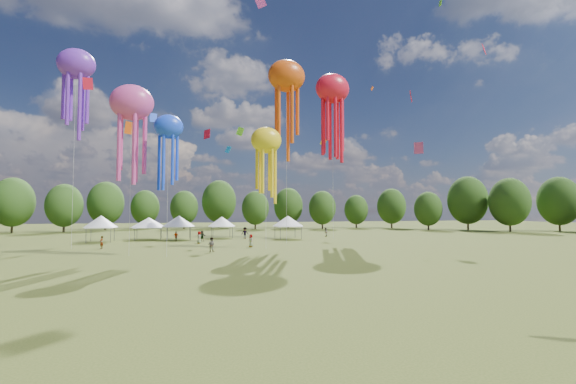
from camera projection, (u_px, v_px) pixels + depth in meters
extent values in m
plane|color=#384416|center=(386.00, 359.00, 12.16)|extent=(300.00, 300.00, 0.00)
imported|color=gray|center=(211.00, 245.00, 43.95)|extent=(0.98, 0.89, 1.65)
imported|color=gray|center=(199.00, 237.00, 55.63)|extent=(0.62, 0.89, 1.74)
imported|color=gray|center=(326.00, 232.00, 70.51)|extent=(0.83, 0.95, 1.67)
imported|color=gray|center=(245.00, 233.00, 65.16)|extent=(1.29, 0.80, 1.92)
imported|color=gray|center=(176.00, 236.00, 59.66)|extent=(0.97, 0.72, 1.52)
imported|color=gray|center=(202.00, 236.00, 59.70)|extent=(1.54, 1.23, 1.64)
imported|color=gray|center=(101.00, 242.00, 47.67)|extent=(0.48, 0.64, 1.57)
imported|color=gray|center=(251.00, 241.00, 50.29)|extent=(0.73, 0.92, 1.64)
cylinder|color=#47474C|center=(86.00, 236.00, 56.26)|extent=(0.08, 0.08, 2.10)
cylinder|color=#47474C|center=(91.00, 235.00, 59.44)|extent=(0.08, 0.08, 2.10)
cylinder|color=#47474C|center=(111.00, 235.00, 57.17)|extent=(0.08, 0.08, 2.10)
cylinder|color=#47474C|center=(114.00, 234.00, 60.35)|extent=(0.08, 0.08, 2.10)
cube|color=white|center=(101.00, 228.00, 58.36)|extent=(3.72, 3.72, 0.10)
cone|color=white|center=(101.00, 221.00, 58.41)|extent=(4.84, 4.84, 1.80)
cylinder|color=#47474C|center=(135.00, 235.00, 61.08)|extent=(0.08, 0.08, 1.90)
cylinder|color=#47474C|center=(137.00, 233.00, 64.85)|extent=(0.08, 0.08, 1.90)
cylinder|color=#47474C|center=(161.00, 234.00, 62.16)|extent=(0.08, 0.08, 1.90)
cylinder|color=#47474C|center=(162.00, 233.00, 65.93)|extent=(0.08, 0.08, 1.90)
cube|color=white|center=(149.00, 228.00, 63.56)|extent=(4.32, 4.32, 0.10)
cone|color=white|center=(149.00, 222.00, 63.60)|extent=(5.62, 5.62, 1.63)
cylinder|color=#47474C|center=(167.00, 234.00, 61.09)|extent=(0.08, 0.08, 2.06)
cylinder|color=#47474C|center=(167.00, 233.00, 64.56)|extent=(0.08, 0.08, 2.06)
cylinder|color=#47474C|center=(190.00, 234.00, 62.08)|extent=(0.08, 0.08, 2.06)
cylinder|color=#47474C|center=(190.00, 232.00, 65.55)|extent=(0.08, 0.08, 2.06)
cube|color=white|center=(179.00, 227.00, 63.37)|extent=(4.01, 4.01, 0.10)
cone|color=white|center=(179.00, 221.00, 63.42)|extent=(5.22, 5.22, 1.77)
cylinder|color=#47474C|center=(213.00, 233.00, 65.11)|extent=(0.08, 0.08, 1.94)
cylinder|color=#47474C|center=(211.00, 232.00, 68.24)|extent=(0.08, 0.08, 1.94)
cylinder|color=#47474C|center=(232.00, 233.00, 66.00)|extent=(0.08, 0.08, 1.94)
cylinder|color=#47474C|center=(230.00, 232.00, 69.14)|extent=(0.08, 0.08, 1.94)
cube|color=white|center=(222.00, 226.00, 67.17)|extent=(3.67, 3.67, 0.10)
cone|color=white|center=(222.00, 221.00, 67.22)|extent=(4.77, 4.77, 1.66)
cylinder|color=#47474C|center=(280.00, 233.00, 62.82)|extent=(0.08, 0.08, 2.04)
cylinder|color=#47474C|center=(275.00, 232.00, 66.30)|extent=(0.08, 0.08, 2.04)
cylinder|color=#47474C|center=(301.00, 233.00, 63.82)|extent=(0.08, 0.08, 2.04)
cylinder|color=#47474C|center=(295.00, 232.00, 67.30)|extent=(0.08, 0.08, 2.04)
cube|color=white|center=(288.00, 226.00, 65.11)|extent=(4.03, 4.03, 0.10)
cone|color=white|center=(288.00, 221.00, 65.16)|extent=(5.23, 5.23, 1.75)
ellipsoid|color=#DE4195|center=(132.00, 103.00, 40.94)|extent=(4.48, 3.14, 3.81)
cylinder|color=beige|center=(130.00, 179.00, 40.54)|extent=(0.03, 0.03, 16.16)
ellipsoid|color=#E04C0E|center=(287.00, 76.00, 56.85)|extent=(5.57, 3.90, 4.73)
cylinder|color=beige|center=(287.00, 159.00, 56.24)|extent=(0.03, 0.03, 24.55)
ellipsoid|color=yellow|center=(266.00, 140.00, 48.52)|extent=(3.91, 2.74, 3.32)
cylinder|color=beige|center=(266.00, 194.00, 48.19)|extent=(0.03, 0.03, 13.57)
ellipsoid|color=purple|center=(76.00, 64.00, 48.84)|extent=(4.55, 3.19, 3.87)
cylinder|color=beige|center=(74.00, 155.00, 48.26)|extent=(0.03, 0.03, 23.28)
ellipsoid|color=#1C47FF|center=(169.00, 127.00, 40.09)|extent=(2.98, 2.09, 2.54)
cylinder|color=beige|center=(168.00, 191.00, 39.76)|extent=(0.03, 0.03, 13.42)
ellipsoid|color=red|center=(332.00, 88.00, 65.70)|extent=(5.94, 4.16, 5.05)
cylinder|color=beige|center=(333.00, 163.00, 65.07)|extent=(0.03, 0.03, 25.53)
cube|color=red|center=(207.00, 134.00, 76.26)|extent=(1.22, 1.56, 2.11)
cube|color=#E04C0E|center=(372.00, 88.00, 71.95)|extent=(0.79, 0.43, 0.88)
cube|color=#6ADD24|center=(240.00, 131.00, 63.19)|extent=(1.31, 0.64, 1.61)
cube|color=red|center=(484.00, 49.00, 55.52)|extent=(1.06, 1.08, 1.63)
cube|color=#1C47FF|center=(153.00, 118.00, 77.33)|extent=(1.49, 0.89, 1.90)
cube|color=#DE4195|center=(261.00, 2.00, 67.90)|extent=(2.06, 1.01, 2.52)
cube|color=red|center=(411.00, 96.00, 65.36)|extent=(1.15, 1.34, 2.09)
cube|color=yellow|center=(323.00, 142.00, 81.58)|extent=(1.46, 0.61, 1.67)
cube|color=#6ADD24|center=(440.00, 3.00, 46.46)|extent=(0.17, 0.59, 0.73)
cube|color=#1A93E5|center=(228.00, 149.00, 65.26)|extent=(1.07, 0.77, 1.39)
cube|color=#DE4195|center=(419.00, 148.00, 52.50)|extent=(1.18, 0.86, 1.59)
cube|color=red|center=(88.00, 84.00, 39.87)|extent=(1.03, 0.34, 1.31)
cube|color=#E04C0E|center=(129.00, 128.00, 62.48)|extent=(1.30, 1.50, 2.02)
cylinder|color=#38281C|center=(12.00, 225.00, 83.16)|extent=(0.44, 0.44, 3.41)
ellipsoid|color=#2A4818|center=(13.00, 202.00, 83.40)|extent=(8.53, 8.53, 10.66)
cylinder|color=#38281C|center=(64.00, 225.00, 85.47)|extent=(0.44, 0.44, 3.07)
ellipsoid|color=#2A4818|center=(64.00, 205.00, 85.69)|extent=(7.66, 7.66, 9.58)
cylinder|color=#38281C|center=(105.00, 223.00, 95.41)|extent=(0.44, 0.44, 3.43)
ellipsoid|color=#2A4818|center=(106.00, 203.00, 95.65)|extent=(8.58, 8.58, 10.73)
cylinder|color=#38281C|center=(145.00, 223.00, 103.20)|extent=(0.44, 0.44, 2.95)
ellipsoid|color=#2A4818|center=(145.00, 207.00, 103.41)|extent=(7.37, 7.37, 9.21)
cylinder|color=#38281C|center=(184.00, 223.00, 102.22)|extent=(0.44, 0.44, 2.89)
ellipsoid|color=#2A4818|center=(184.00, 208.00, 102.43)|extent=(7.23, 7.23, 9.04)
cylinder|color=#38281C|center=(219.00, 221.00, 109.14)|extent=(0.44, 0.44, 3.84)
ellipsoid|color=#2A4818|center=(219.00, 201.00, 109.41)|extent=(9.60, 9.60, 11.99)
cylinder|color=#38281C|center=(255.00, 224.00, 100.78)|extent=(0.44, 0.44, 2.84)
ellipsoid|color=#2A4818|center=(255.00, 208.00, 100.98)|extent=(7.11, 7.11, 8.89)
cylinder|color=#38281C|center=(288.00, 222.00, 105.95)|extent=(0.44, 0.44, 3.16)
ellipsoid|color=#2A4818|center=(288.00, 206.00, 106.18)|extent=(7.91, 7.91, 9.88)
cylinder|color=#38281C|center=(322.00, 223.00, 102.56)|extent=(0.44, 0.44, 2.88)
ellipsoid|color=#2A4818|center=(322.00, 208.00, 102.77)|extent=(7.21, 7.21, 9.01)
cylinder|color=#38281C|center=(356.00, 223.00, 107.40)|extent=(0.44, 0.44, 2.63)
ellipsoid|color=#2A4818|center=(356.00, 210.00, 107.59)|extent=(6.57, 6.57, 8.22)
cylinder|color=#38281C|center=(392.00, 222.00, 106.52)|extent=(0.44, 0.44, 3.13)
ellipsoid|color=#2A4818|center=(391.00, 206.00, 106.74)|extent=(7.81, 7.81, 9.77)
cylinder|color=#38281C|center=(428.00, 224.00, 95.92)|extent=(0.44, 0.44, 2.72)
ellipsoid|color=#2A4818|center=(428.00, 209.00, 96.12)|extent=(6.80, 6.80, 8.50)
cylinder|color=#38281C|center=(468.00, 222.00, 95.73)|extent=(0.44, 0.44, 3.81)
ellipsoid|color=#2A4818|center=(467.00, 200.00, 96.01)|extent=(9.52, 9.52, 11.90)
cylinder|color=#38281C|center=(510.00, 224.00, 87.96)|extent=(0.44, 0.44, 3.51)
ellipsoid|color=#2A4818|center=(509.00, 202.00, 88.21)|extent=(8.78, 8.78, 10.97)
cylinder|color=#38281C|center=(560.00, 223.00, 90.01)|extent=(0.44, 0.44, 3.64)
ellipsoid|color=#2A4818|center=(559.00, 201.00, 90.27)|extent=(9.10, 9.10, 11.37)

